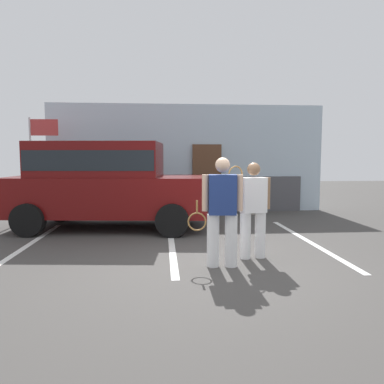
{
  "coord_description": "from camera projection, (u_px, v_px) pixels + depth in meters",
  "views": [
    {
      "loc": [
        -0.79,
        -5.65,
        1.69
      ],
      "look_at": [
        -0.24,
        1.2,
        1.05
      ],
      "focal_mm": 34.46,
      "sensor_mm": 36.0,
      "label": 1
    }
  ],
  "objects": [
    {
      "name": "ground_plane",
      "position": [
        213.0,
        265.0,
        5.83
      ],
      "size": [
        40.0,
        40.0,
        0.0
      ],
      "primitive_type": "plane",
      "color": "#423F3D"
    },
    {
      "name": "parked_suv",
      "position": [
        105.0,
        181.0,
        8.74
      ],
      "size": [
        4.76,
        2.52,
        2.05
      ],
      "rotation": [
        0.0,
        0.0,
        -0.1
      ],
      "color": "#590C0C",
      "rests_on": "ground_plane"
    },
    {
      "name": "parking_stripe_0",
      "position": [
        27.0,
        246.0,
        7.04
      ],
      "size": [
        0.12,
        4.4,
        0.01
      ],
      "primitive_type": "cube",
      "color": "silver",
      "rests_on": "ground_plane"
    },
    {
      "name": "parking_stripe_1",
      "position": [
        172.0,
        243.0,
        7.27
      ],
      "size": [
        0.12,
        4.4,
        0.01
      ],
      "primitive_type": "cube",
      "color": "silver",
      "rests_on": "ground_plane"
    },
    {
      "name": "flag_pole",
      "position": [
        38.0,
        148.0,
        10.27
      ],
      "size": [
        0.8,
        0.05,
        2.8
      ],
      "color": "silver",
      "rests_on": "ground_plane"
    },
    {
      "name": "tennis_player_man",
      "position": [
        222.0,
        211.0,
        5.67
      ],
      "size": [
        0.88,
        0.29,
        1.69
      ],
      "rotation": [
        0.0,
        0.0,
        3.07
      ],
      "color": "white",
      "rests_on": "ground_plane"
    },
    {
      "name": "tennis_player_woman",
      "position": [
        253.0,
        208.0,
        6.16
      ],
      "size": [
        0.74,
        0.3,
        1.61
      ],
      "rotation": [
        0.0,
        0.0,
        3.28
      ],
      "color": "white",
      "rests_on": "ground_plane"
    },
    {
      "name": "potted_plant_by_porch",
      "position": [
        251.0,
        202.0,
        11.02
      ],
      "size": [
        0.51,
        0.51,
        0.68
      ],
      "color": "gray",
      "rests_on": "ground_plane"
    },
    {
      "name": "house_frontage",
      "position": [
        188.0,
        162.0,
        11.55
      ],
      "size": [
        8.53,
        0.4,
        3.33
      ],
      "color": "silver",
      "rests_on": "ground_plane"
    },
    {
      "name": "parking_stripe_2",
      "position": [
        308.0,
        241.0,
        7.49
      ],
      "size": [
        0.12,
        4.4,
        0.01
      ],
      "primitive_type": "cube",
      "color": "silver",
      "rests_on": "ground_plane"
    }
  ]
}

